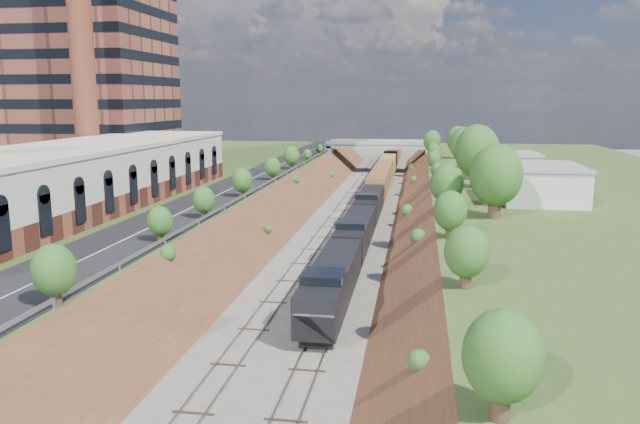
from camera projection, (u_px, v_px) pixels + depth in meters
platform_left at (125, 199)px, 91.01m from camera, size 44.00×180.00×5.00m
platform_right at (602, 212)px, 80.84m from camera, size 44.00×180.00×5.00m
embankment_left at (272, 221)px, 88.07m from camera, size 10.00×180.00×10.00m
embankment_right at (430, 226)px, 84.68m from camera, size 10.00×180.00×10.00m
rail_left_track at (331, 222)px, 86.76m from camera, size 1.58×180.00×0.18m
rail_right_track at (368, 223)px, 85.96m from camera, size 1.58×180.00×0.18m
road at (240, 185)px, 87.86m from camera, size 8.00×180.00×0.10m
guardrail at (268, 182)px, 86.94m from camera, size 0.10×171.00×0.70m
commercial_building at (72, 178)px, 67.79m from camera, size 14.30×62.30×7.00m
smokestack at (81, 38)px, 83.55m from camera, size 3.20×3.20×40.00m
overpass at (379, 151)px, 145.73m from camera, size 24.50×8.30×7.40m
white_building_near at (540, 184)px, 73.72m from camera, size 9.00×12.00×4.00m
white_building_far at (509, 166)px, 95.21m from camera, size 8.00×10.00×3.60m
tree_right_large at (496, 176)px, 62.64m from camera, size 5.25×5.25×7.61m
tree_left_crest at (141, 230)px, 48.07m from camera, size 2.45×2.45×3.55m
freight_train at (383, 174)px, 120.02m from camera, size 3.07×156.21×4.58m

